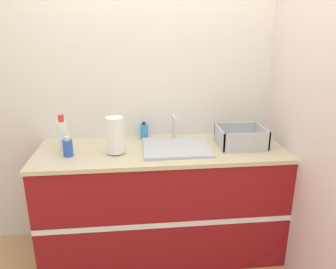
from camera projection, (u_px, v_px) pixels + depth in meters
The scene contains 9 objects.
wall_back at pixel (158, 86), 2.65m from camera, with size 4.24×0.06×2.60m.
wall_right at pixel (289, 92), 2.42m from camera, with size 0.06×2.63×2.60m.
counter_cabinet at pixel (162, 201), 2.60m from camera, with size 1.86×0.65×0.89m.
sink at pixel (176, 146), 2.46m from camera, with size 0.50×0.44×0.22m.
paper_towel_roll at pixel (115, 135), 2.32m from camera, with size 0.13×0.13×0.27m.
dish_rack at pixel (241, 139), 2.50m from camera, with size 0.35×0.29×0.15m.
bottle_blue at pixel (68, 147), 2.30m from camera, with size 0.07×0.07×0.15m.
bottle_white_spray at pixel (63, 135), 2.38m from camera, with size 0.07×0.07×0.27m.
soap_dispenser at pixel (144, 131), 2.66m from camera, with size 0.06×0.06×0.14m.
Camera 1 is at (-0.20, -1.98, 1.77)m, focal length 35.00 mm.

